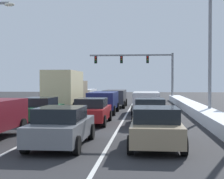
{
  "coord_description": "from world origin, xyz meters",
  "views": [
    {
      "loc": [
        3.12,
        -6.1,
        2.46
      ],
      "look_at": [
        -0.11,
        26.36,
        1.72
      ],
      "focal_mm": 53.84,
      "sensor_mm": 36.0,
      "label": 1
    }
  ],
  "objects": [
    {
      "name": "sedan_tan_right_lane_nearest",
      "position": [
        3.51,
        6.7,
        0.76
      ],
      "size": [
        2.0,
        4.5,
        1.51
      ],
      "color": "#937F60",
      "rests_on": "ground"
    },
    {
      "name": "sedan_green_left_lane_second",
      "position": [
        -3.27,
        13.95,
        0.76
      ],
      "size": [
        2.0,
        4.5,
        1.51
      ],
      "color": "#1E5633",
      "rests_on": "ground"
    },
    {
      "name": "box_truck_left_lane_third",
      "position": [
        -3.52,
        21.55,
        1.9
      ],
      "size": [
        2.53,
        7.2,
        3.36
      ],
      "color": "#937F60",
      "rests_on": "ground"
    },
    {
      "name": "snow_bank_right_shoulder",
      "position": [
        7.0,
        18.9,
        0.34
      ],
      "size": [
        1.37,
        41.57,
        0.68
      ],
      "primitive_type": "cube",
      "color": "white",
      "rests_on": "ground"
    },
    {
      "name": "snow_bank_left_shoulder",
      "position": [
        -7.0,
        18.9,
        0.29
      ],
      "size": [
        2.1,
        41.57,
        0.58
      ],
      "primitive_type": "cube",
      "color": "white",
      "rests_on": "ground"
    },
    {
      "name": "suv_silver_right_lane_third",
      "position": [
        3.18,
        20.2,
        1.02
      ],
      "size": [
        2.16,
        4.9,
        1.67
      ],
      "color": "#B7BABF",
      "rests_on": "ground"
    },
    {
      "name": "sedan_black_right_lane_fourth",
      "position": [
        3.51,
        27.16,
        0.76
      ],
      "size": [
        2.0,
        4.5,
        1.51
      ],
      "color": "black",
      "rests_on": "ground"
    },
    {
      "name": "sedan_white_right_lane_second",
      "position": [
        3.38,
        13.37,
        0.76
      ],
      "size": [
        2.0,
        4.5,
        1.51
      ],
      "color": "silver",
      "rests_on": "ground"
    },
    {
      "name": "lane_stripe_between_center_lane_and_left_lane",
      "position": [
        -1.7,
        18.9,
        0.0
      ],
      "size": [
        0.14,
        41.57,
        0.01
      ],
      "primitive_type": "cube",
      "color": "silver",
      "rests_on": "ground"
    },
    {
      "name": "ground_plane",
      "position": [
        0.0,
        15.12,
        0.0
      ],
      "size": [
        120.0,
        120.0,
        0.0
      ],
      "primitive_type": "plane",
      "color": "#28282B"
    },
    {
      "name": "sedan_gray_center_lane_nearest",
      "position": [
        -0.07,
        6.46,
        0.76
      ],
      "size": [
        2.0,
        4.5,
        1.51
      ],
      "color": "slate",
      "rests_on": "ground"
    },
    {
      "name": "suv_navy_center_lane_third",
      "position": [
        -0.14,
        19.86,
        1.02
      ],
      "size": [
        2.16,
        4.9,
        1.67
      ],
      "color": "navy",
      "rests_on": "ground"
    },
    {
      "name": "suv_charcoal_center_lane_fourth",
      "position": [
        0.17,
        26.36,
        1.02
      ],
      "size": [
        2.16,
        4.9,
        1.67
      ],
      "color": "#38383D",
      "rests_on": "ground"
    },
    {
      "name": "street_lamp_right_mid",
      "position": [
        7.09,
        17.01,
        5.24
      ],
      "size": [
        2.66,
        0.36,
        8.85
      ],
      "color": "gray",
      "rests_on": "ground"
    },
    {
      "name": "lane_stripe_between_right_lane_and_center_lane",
      "position": [
        1.7,
        18.9,
        0.0
      ],
      "size": [
        0.14,
        41.57,
        0.01
      ],
      "primitive_type": "cube",
      "color": "silver",
      "rests_on": "ground"
    },
    {
      "name": "sedan_red_center_lane_second",
      "position": [
        -0.01,
        13.37,
        0.76
      ],
      "size": [
        2.0,
        4.5,
        1.51
      ],
      "color": "maroon",
      "rests_on": "ground"
    },
    {
      "name": "traffic_light_gantry",
      "position": [
        2.77,
        37.78,
        4.74
      ],
      "size": [
        10.94,
        0.47,
        6.2
      ],
      "color": "slate",
      "rests_on": "ground"
    },
    {
      "name": "suv_white_left_lane_fourth",
      "position": [
        -3.33,
        29.2,
        1.02
      ],
      "size": [
        2.16,
        4.9,
        1.67
      ],
      "color": "silver",
      "rests_on": "ground"
    }
  ]
}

